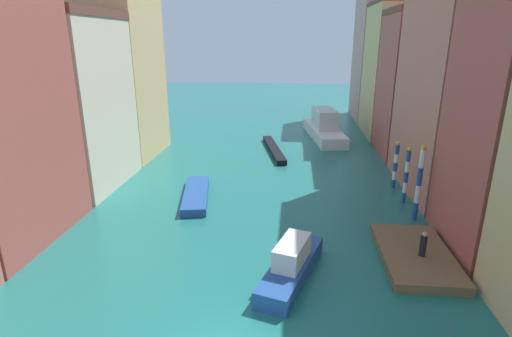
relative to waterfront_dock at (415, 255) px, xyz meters
The scene contains 16 objects.
ground_plane 18.80m from the waterfront_dock, 120.59° to the left, with size 154.00×154.00×0.00m, color #1E6B66.
building_left_2 27.81m from the waterfront_dock, 158.22° to the left, with size 7.61×9.51×13.97m.
building_left_3 33.28m from the waterfront_dock, 142.32° to the left, with size 7.61×9.26×20.98m.
building_right_2 16.29m from the waterfront_dock, 63.03° to the left, with size 7.61×12.06×19.99m.
building_right_3 24.08m from the waterfront_dock, 75.09° to the left, with size 7.61×8.44×14.71m.
building_right_4 33.32m from the waterfront_dock, 79.47° to the left, with size 7.61×10.20×16.13m.
building_right_5 44.24m from the waterfront_dock, 82.08° to the left, with size 7.61×10.52×21.48m.
waterfront_dock is the anchor object (origin of this frame).
person_on_dock 1.02m from the waterfront_dock, 67.29° to the right, with size 0.36×0.36×1.40m.
mooring_pole_0 6.06m from the waterfront_dock, 75.00° to the left, with size 0.36×0.36×5.28m.
mooring_pole_1 8.70m from the waterfront_dock, 80.20° to the left, with size 0.33×0.33×4.34m.
mooring_pole_2 11.74m from the waterfront_dock, 83.00° to the left, with size 0.37×0.37×3.96m.
vaporetto_white 29.16m from the waterfront_dock, 96.22° to the left, with size 4.81×12.91×3.56m.
gondola_black 23.56m from the waterfront_dock, 112.61° to the left, with size 3.17×10.51×0.55m.
motorboat_0 16.24m from the waterfront_dock, 151.98° to the left, with size 3.01×7.26×0.61m.
motorboat_1 7.30m from the waterfront_dock, 160.85° to the right, with size 3.54×6.67×2.04m.
Camera 1 is at (2.55, -12.10, 11.75)m, focal length 27.94 mm.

